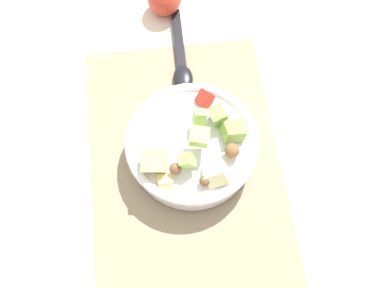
{
  "coord_description": "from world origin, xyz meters",
  "views": [
    {
      "loc": [
        0.31,
        -0.03,
        0.76
      ],
      "look_at": [
        -0.01,
        0.01,
        0.05
      ],
      "focal_mm": 44.28,
      "sensor_mm": 36.0,
      "label": 1
    }
  ],
  "objects": [
    {
      "name": "placemat",
      "position": [
        0.0,
        0.0,
        0.0
      ],
      "size": [
        0.5,
        0.33,
        0.01
      ],
      "primitive_type": "cube",
      "color": "gray",
      "rests_on": "ground_plane"
    },
    {
      "name": "salad_bowl",
      "position": [
        -0.01,
        0.01,
        0.04
      ],
      "size": [
        0.22,
        0.22,
        0.11
      ],
      "color": "white",
      "rests_on": "placemat"
    },
    {
      "name": "serving_spoon",
      "position": [
        -0.2,
        0.02,
        0.01
      ],
      "size": [
        0.19,
        0.04,
        0.01
      ],
      "color": "black",
      "rests_on": "placemat"
    },
    {
      "name": "ground_plane",
      "position": [
        0.0,
        0.0,
        0.0
      ],
      "size": [
        2.4,
        2.4,
        0.0
      ],
      "primitive_type": "plane",
      "color": "silver"
    }
  ]
}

